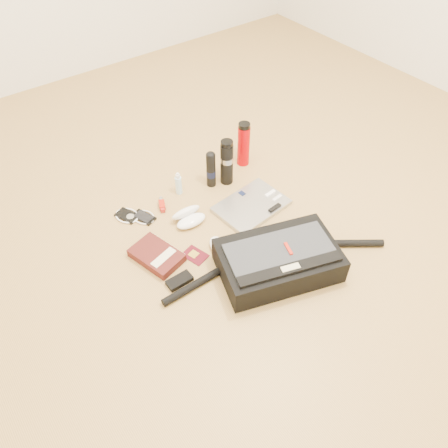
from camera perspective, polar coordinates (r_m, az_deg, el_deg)
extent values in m
plane|color=#A98346|center=(2.05, 2.18, -2.45)|extent=(4.00, 4.00, 0.00)
cube|color=black|center=(1.91, 7.09, -4.74)|extent=(0.58, 0.46, 0.12)
cube|color=#282B30|center=(1.85, 7.42, -3.65)|extent=(0.50, 0.35, 0.01)
cube|color=black|center=(1.80, 8.65, -5.82)|extent=(0.44, 0.19, 0.02)
cube|color=beige|center=(1.80, 8.66, -5.78)|extent=(0.08, 0.05, 0.02)
cube|color=#B51C0D|center=(1.86, 8.38, -3.30)|extent=(0.03, 0.07, 0.02)
cylinder|color=black|center=(1.88, -3.83, -7.92)|extent=(0.31, 0.03, 0.03)
cylinder|color=black|center=(2.10, 16.04, -2.43)|extent=(0.27, 0.21, 0.03)
cube|color=black|center=(1.90, -5.83, -7.39)|extent=(0.11, 0.06, 0.02)
cube|color=#ACACAE|center=(2.20, 3.59, 2.38)|extent=(0.37, 0.28, 0.02)
cube|color=black|center=(2.25, 2.38, 4.04)|extent=(0.03, 0.04, 0.00)
cube|color=white|center=(2.26, 6.07, 4.01)|extent=(0.06, 0.03, 0.01)
cube|color=silver|center=(2.24, 6.95, 3.41)|extent=(0.06, 0.02, 0.01)
cube|color=black|center=(2.18, 6.64, 2.12)|extent=(0.08, 0.03, 0.01)
cube|color=#401310|center=(1.99, -8.79, -4.08)|extent=(0.20, 0.26, 0.04)
cube|color=#F2E7C3|center=(2.02, -7.32, -2.82)|extent=(0.06, 0.21, 0.03)
cube|color=beige|center=(1.95, -7.91, -4.33)|extent=(0.13, 0.07, 0.00)
cube|color=#440711|center=(2.00, -3.79, -4.10)|extent=(0.11, 0.13, 0.00)
cube|color=gold|center=(2.00, -3.99, -3.93)|extent=(0.05, 0.05, 0.00)
ellipsoid|color=white|center=(2.00, -0.73, -2.89)|extent=(0.10, 0.14, 0.04)
ellipsoid|color=white|center=(2.12, -4.30, 0.40)|extent=(0.16, 0.08, 0.04)
ellipsoid|color=white|center=(2.13, -5.00, 1.52)|extent=(0.16, 0.09, 0.09)
ellipsoid|color=black|center=(2.10, -5.01, 0.15)|extent=(0.04, 0.03, 0.01)
ellipsoid|color=black|center=(2.12, -3.61, 0.80)|extent=(0.04, 0.03, 0.01)
cylinder|color=black|center=(2.11, -4.31, 0.51)|extent=(0.02, 0.01, 0.00)
cube|color=black|center=(2.21, -12.55, 1.06)|extent=(0.10, 0.13, 0.01)
cylinder|color=#9F9FA2|center=(2.19, -12.14, 0.96)|extent=(0.05, 0.05, 0.00)
torus|color=white|center=(2.21, -12.55, 1.08)|extent=(0.13, 0.13, 0.01)
cube|color=black|center=(2.19, -10.44, 0.87)|extent=(0.10, 0.13, 0.01)
cube|color=black|center=(2.18, -10.46, 0.99)|extent=(0.08, 0.10, 0.00)
torus|color=white|center=(2.19, -10.45, 0.89)|extent=(0.12, 0.12, 0.01)
cube|color=#AA1B0B|center=(2.22, -8.10, 2.46)|extent=(0.05, 0.06, 0.03)
cube|color=#A82019|center=(2.20, -7.99, 1.83)|extent=(0.03, 0.03, 0.02)
cylinder|color=#A4A4A7|center=(2.25, -8.21, 3.12)|extent=(0.03, 0.04, 0.02)
cylinder|color=#B5DFF5|center=(2.27, -5.95, 5.05)|extent=(0.04, 0.04, 0.10)
cylinder|color=silver|center=(2.23, -6.06, 6.22)|extent=(0.03, 0.03, 0.02)
cylinder|color=silver|center=(2.22, -6.09, 6.49)|extent=(0.02, 0.02, 0.01)
cylinder|color=black|center=(2.28, -1.71, 7.07)|extent=(0.06, 0.06, 0.20)
cylinder|color=black|center=(2.29, -1.70, 6.64)|extent=(0.06, 0.06, 0.04)
ellipsoid|color=black|center=(2.22, -1.77, 9.07)|extent=(0.06, 0.06, 0.02)
cylinder|color=black|center=(2.29, 0.36, 7.85)|extent=(0.08, 0.08, 0.24)
cylinder|color=#98989B|center=(2.27, 0.36, 8.43)|extent=(0.08, 0.08, 0.03)
cylinder|color=black|center=(2.21, 0.37, 10.49)|extent=(0.07, 0.07, 0.02)
cylinder|color=#AE0106|center=(2.42, 2.57, 10.17)|extent=(0.08, 0.08, 0.23)
cylinder|color=black|center=(2.34, 2.67, 12.71)|extent=(0.08, 0.08, 0.02)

